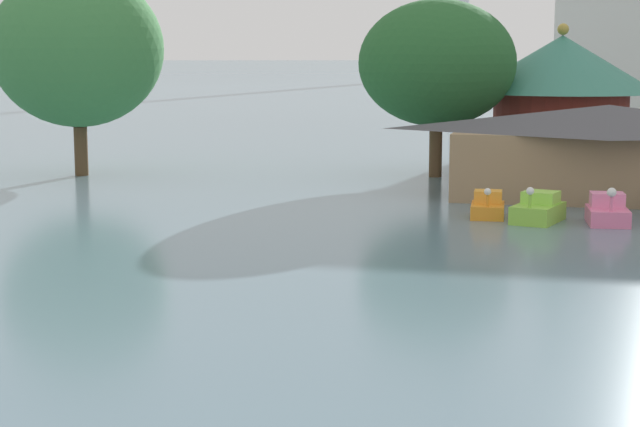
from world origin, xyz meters
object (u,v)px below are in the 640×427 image
(boathouse, at_px, (607,150))
(pedal_boat_lime, at_px, (538,210))
(pedal_boat_orange, at_px, (488,207))
(green_roof_pavilion, at_px, (561,92))
(shoreline_tree_tall_left, at_px, (77,49))
(shoreline_tree_mid, at_px, (437,63))
(pedal_boat_pink, at_px, (607,211))

(boathouse, bearing_deg, pedal_boat_lime, -110.38)
(pedal_boat_orange, relative_size, green_roof_pavilion, 0.21)
(shoreline_tree_tall_left, bearing_deg, green_roof_pavilion, 18.23)
(pedal_boat_lime, relative_size, boathouse, 0.20)
(boathouse, distance_m, shoreline_tree_mid, 12.74)
(boathouse, bearing_deg, green_roof_pavilion, 102.20)
(green_roof_pavilion, xyz_separation_m, shoreline_tree_mid, (-6.93, -4.56, 1.75))
(shoreline_tree_tall_left, distance_m, shoreline_tree_mid, 20.90)
(boathouse, relative_size, shoreline_tree_tall_left, 1.33)
(pedal_boat_pink, relative_size, green_roof_pavilion, 0.23)
(boathouse, xyz_separation_m, shoreline_tree_mid, (-9.51, 7.39, 4.15))
(pedal_boat_orange, xyz_separation_m, pedal_boat_lime, (2.22, -0.78, 0.06))
(pedal_boat_orange, bearing_deg, boathouse, 140.31)
(pedal_boat_lime, height_order, green_roof_pavilion, green_roof_pavilion)
(pedal_boat_orange, bearing_deg, pedal_boat_lime, 66.86)
(pedal_boat_orange, relative_size, pedal_boat_lime, 0.75)
(pedal_boat_orange, xyz_separation_m, boathouse, (5.15, 7.11, 1.98))
(shoreline_tree_mid, bearing_deg, pedal_boat_pink, -57.95)
(pedal_boat_orange, height_order, shoreline_tree_tall_left, shoreline_tree_tall_left)
(pedal_boat_pink, distance_m, shoreline_tree_tall_left, 32.44)
(green_roof_pavilion, bearing_deg, pedal_boat_lime, -91.00)
(shoreline_tree_mid, bearing_deg, pedal_boat_orange, -73.28)
(shoreline_tree_tall_left, bearing_deg, pedal_boat_pink, -19.62)
(shoreline_tree_tall_left, xyz_separation_m, shoreline_tree_mid, (20.41, 4.45, -0.82))
(pedal_boat_lime, height_order, shoreline_tree_tall_left, shoreline_tree_tall_left)
(green_roof_pavilion, xyz_separation_m, shoreline_tree_tall_left, (-27.33, -9.01, 2.57))
(pedal_boat_pink, distance_m, shoreline_tree_mid, 18.81)
(pedal_boat_orange, xyz_separation_m, green_roof_pavilion, (2.57, 19.06, 4.38))
(green_roof_pavilion, relative_size, shoreline_tree_mid, 1.12)
(green_roof_pavilion, height_order, shoreline_tree_tall_left, shoreline_tree_tall_left)
(pedal_boat_lime, height_order, pedal_boat_pink, pedal_boat_pink)
(pedal_boat_pink, xyz_separation_m, shoreline_tree_mid, (-9.45, 15.09, 6.07))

